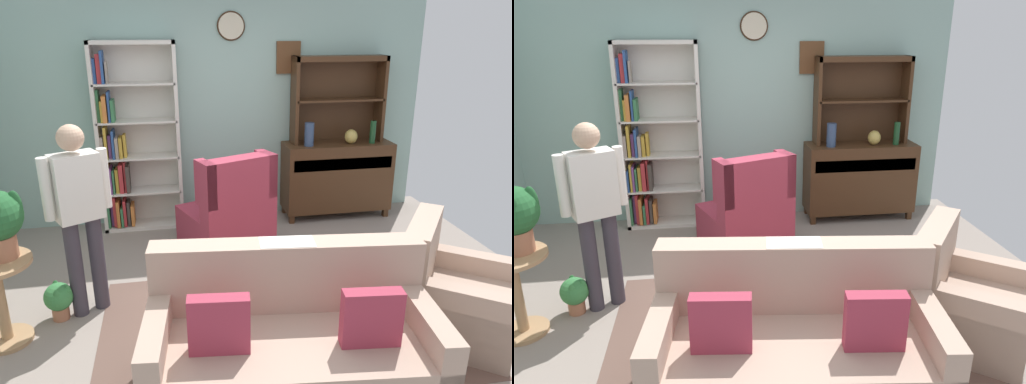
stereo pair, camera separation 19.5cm
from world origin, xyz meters
TOP-DOWN VIEW (x-y plane):
  - ground_plane at (0.00, 0.00)m, footprint 5.40×4.60m
  - wall_back at (0.00, 2.13)m, footprint 5.00×0.09m
  - area_rug at (0.20, -0.30)m, footprint 2.77×1.79m
  - bookshelf at (-0.99, 1.94)m, footprint 0.90×0.30m
  - sideboard at (1.42, 1.86)m, footprint 1.30×0.45m
  - sideboard_hutch at (1.42, 1.97)m, footprint 1.10×0.26m
  - vase_tall at (1.03, 1.78)m, footprint 0.11×0.11m
  - vase_round at (1.55, 1.79)m, footprint 0.15×0.15m
  - bottle_wine at (1.81, 1.77)m, footprint 0.07×0.07m
  - couch_floral at (0.11, -0.94)m, footprint 1.88×1.05m
  - armchair_floral at (1.45, -0.61)m, footprint 1.08×1.07m
  - wingback_chair at (-0.01, 1.12)m, footprint 1.02×1.03m
  - plant_stand at (-1.85, -0.11)m, footprint 0.52×0.52m
  - potted_plant_small at (-1.51, 0.12)m, footprint 0.23×0.23m
  - person_reading at (-1.29, 0.20)m, footprint 0.50×0.34m

SIDE VIEW (x-z plane):
  - ground_plane at x=0.00m, z-range -0.02..0.00m
  - area_rug at x=0.20m, z-range 0.00..0.01m
  - potted_plant_small at x=-1.51m, z-range 0.03..0.34m
  - armchair_floral at x=1.45m, z-range -0.15..0.73m
  - couch_floral at x=0.11m, z-range -0.14..0.76m
  - wingback_chair at x=-0.01m, z-range -0.14..0.91m
  - plant_stand at x=-1.85m, z-range 0.08..0.74m
  - sideboard at x=1.42m, z-range 0.05..0.97m
  - person_reading at x=-1.29m, z-range 0.13..1.69m
  - bookshelf at x=-0.99m, z-range -0.07..2.03m
  - vase_round at x=1.55m, z-range 0.92..1.09m
  - bottle_wine at x=1.81m, z-range 0.92..1.19m
  - vase_tall at x=1.03m, z-range 0.92..1.19m
  - wall_back at x=0.00m, z-range 0.01..2.81m
  - sideboard_hutch at x=1.42m, z-range 1.06..2.06m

